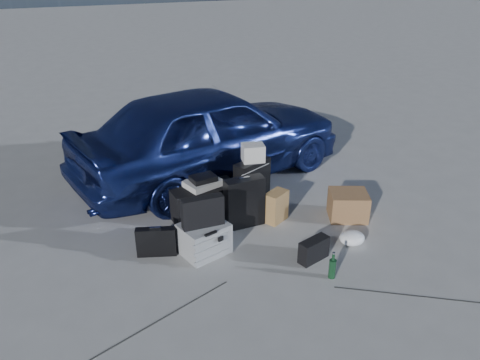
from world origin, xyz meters
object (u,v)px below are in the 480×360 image
object	(u,v)px
suitcase_right	(252,183)
duffel_bag	(204,201)
suitcase_left	(244,202)
car	(211,133)
briefcase	(156,242)
cardboard_box	(348,205)
green_bottle	(333,266)
pelican_case	(204,238)

from	to	relation	value
suitcase_right	duffel_bag	bearing A→B (deg)	159.04
suitcase_left	car	bearing A→B (deg)	84.78
briefcase	cardboard_box	distance (m)	2.32
briefcase	suitcase_right	world-z (taller)	suitcase_right
briefcase	duffel_bag	size ratio (longest dim) A/B	0.52
suitcase_right	green_bottle	distance (m)	1.70
pelican_case	duffel_bag	size ratio (longest dim) A/B	0.59
suitcase_right	cardboard_box	size ratio (longest dim) A/B	1.36
suitcase_left	green_bottle	xyz separation A→B (m)	(0.35, -1.27, -0.16)
suitcase_right	cardboard_box	xyz separation A→B (m)	(0.90, -0.79, -0.14)
duffel_bag	cardboard_box	bearing A→B (deg)	-29.00
suitcase_right	duffel_bag	xyz separation A→B (m)	(-0.66, -0.01, -0.10)
green_bottle	suitcase_right	bearing A→B (deg)	91.30
suitcase_right	car	bearing A→B (deg)	76.32
suitcase_left	duffel_bag	world-z (taller)	suitcase_left
duffel_bag	green_bottle	distance (m)	1.82
duffel_bag	briefcase	bearing A→B (deg)	-145.09
briefcase	suitcase_left	bearing A→B (deg)	29.08
car	briefcase	distance (m)	2.10
suitcase_right	cardboard_box	bearing A→B (deg)	-63.05
pelican_case	duffel_bag	world-z (taller)	duffel_bag
car	duffel_bag	distance (m)	1.23
briefcase	green_bottle	size ratio (longest dim) A/B	1.49
cardboard_box	green_bottle	xyz separation A→B (m)	(-0.86, -0.91, -0.03)
cardboard_box	briefcase	bearing A→B (deg)	174.98
car	duffel_bag	world-z (taller)	car
pelican_case	duffel_bag	distance (m)	0.79
car	suitcase_left	size ratio (longest dim) A/B	6.46
car	suitcase_right	world-z (taller)	car
pelican_case	duffel_bag	xyz separation A→B (m)	(0.28, 0.74, 0.03)
suitcase_right	pelican_case	bearing A→B (deg)	-163.12
car	briefcase	world-z (taller)	car
car	pelican_case	size ratio (longest dim) A/B	8.25
pelican_case	suitcase_left	size ratio (longest dim) A/B	0.78
briefcase	green_bottle	xyz separation A→B (m)	(1.45, -1.11, -0.02)
duffel_bag	green_bottle	world-z (taller)	duffel_bag
briefcase	duffel_bag	world-z (taller)	duffel_bag
suitcase_right	green_bottle	size ratio (longest dim) A/B	2.16
briefcase	car	bearing A→B (deg)	72.06
cardboard_box	green_bottle	world-z (taller)	cardboard_box
car	cardboard_box	xyz separation A→B (m)	(1.04, -1.79, -0.50)
duffel_bag	cardboard_box	distance (m)	1.74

